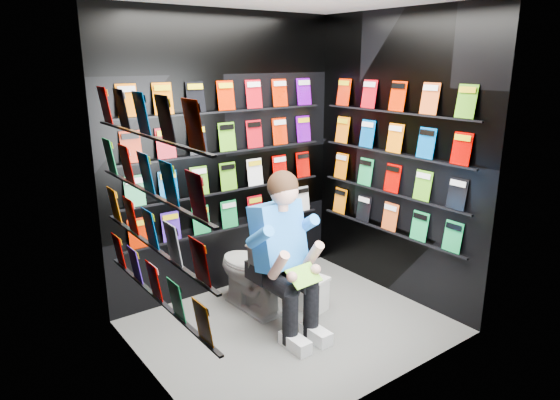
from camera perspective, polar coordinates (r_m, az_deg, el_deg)
floor at (r=4.34m, az=1.31°, el=-14.27°), size 2.40×2.40×0.00m
wall_back at (r=4.66m, az=-6.20°, el=4.92°), size 2.40×0.04×2.60m
wall_front at (r=3.16m, az=12.70°, el=-0.70°), size 2.40×0.04×2.60m
wall_left at (r=3.28m, az=-15.33°, el=-0.27°), size 0.04×2.00×2.60m
wall_right at (r=4.68m, az=13.12°, el=4.63°), size 0.04×2.00×2.60m
comics_back at (r=4.64m, az=-6.01°, el=4.93°), size 2.10×0.06×1.37m
comics_left at (r=3.29m, az=-14.85°, el=-0.10°), size 0.06×1.70×1.37m
comics_right at (r=4.65m, az=12.88°, el=4.65°), size 0.06×1.70×1.37m
toilet at (r=4.48m, az=-3.27°, el=-7.98°), size 0.46×0.77×0.73m
longbox at (r=4.58m, az=2.93°, el=-10.52°), size 0.29×0.42×0.29m
longbox_lid at (r=4.52m, az=2.96°, el=-8.73°), size 0.31×0.44×0.03m
reader at (r=4.03m, az=-0.37°, el=-4.24°), size 0.60×0.84×1.49m
held_comic at (r=3.86m, az=2.75°, el=-8.62°), size 0.27×0.17×0.11m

